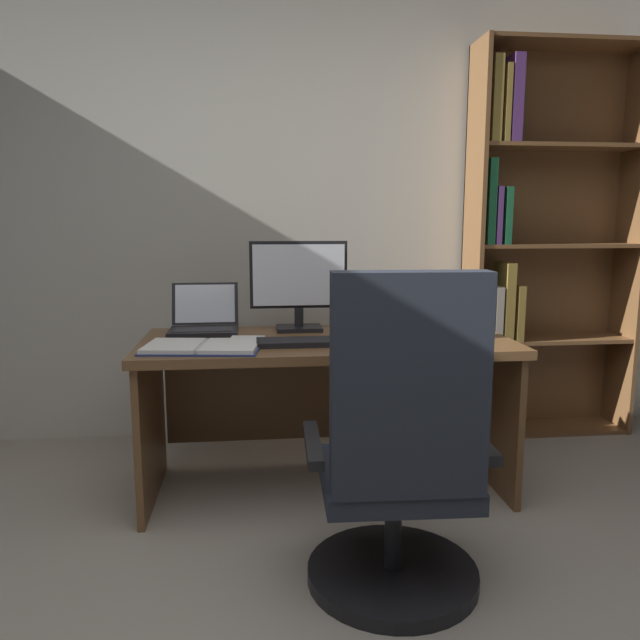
% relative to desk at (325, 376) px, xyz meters
% --- Properties ---
extents(wall_back, '(5.43, 0.12, 2.55)m').
position_rel_desk_xyz_m(wall_back, '(-0.07, 0.82, 0.75)').
color(wall_back, beige).
rests_on(wall_back, ground).
extents(desk, '(1.67, 0.71, 0.72)m').
position_rel_desk_xyz_m(desk, '(0.00, 0.00, 0.00)').
color(desk, brown).
rests_on(desk, ground).
extents(bookshelf, '(0.98, 0.29, 2.22)m').
position_rel_desk_xyz_m(bookshelf, '(1.27, 0.61, 0.54)').
color(bookshelf, brown).
rests_on(bookshelf, ground).
extents(office_chair, '(0.62, 0.60, 1.11)m').
position_rel_desk_xyz_m(office_chair, '(0.14, -0.93, -0.06)').
color(office_chair, black).
rests_on(office_chair, ground).
extents(monitor, '(0.47, 0.16, 0.43)m').
position_rel_desk_xyz_m(monitor, '(-0.11, 0.16, 0.41)').
color(monitor, black).
rests_on(monitor, desk).
extents(laptop, '(0.32, 0.29, 0.23)m').
position_rel_desk_xyz_m(laptop, '(-0.57, 0.16, 0.25)').
color(laptop, black).
rests_on(laptop, desk).
extents(keyboard, '(0.42, 0.15, 0.02)m').
position_rel_desk_xyz_m(keyboard, '(-0.11, -0.20, 0.21)').
color(keyboard, black).
rests_on(keyboard, desk).
extents(computer_mouse, '(0.06, 0.10, 0.04)m').
position_rel_desk_xyz_m(computer_mouse, '(0.19, -0.20, 0.22)').
color(computer_mouse, black).
rests_on(computer_mouse, desk).
extents(reading_stand_with_book, '(0.31, 0.25, 0.13)m').
position_rel_desk_xyz_m(reading_stand_with_book, '(0.41, 0.21, 0.26)').
color(reading_stand_with_book, black).
rests_on(reading_stand_with_book, desk).
extents(open_binder, '(0.51, 0.34, 0.02)m').
position_rel_desk_xyz_m(open_binder, '(-0.54, -0.25, 0.21)').
color(open_binder, navy).
rests_on(open_binder, desk).
extents(notepad, '(0.18, 0.23, 0.01)m').
position_rel_desk_xyz_m(notepad, '(-0.37, -0.11, 0.20)').
color(notepad, silver).
rests_on(notepad, desk).
extents(pen, '(0.14, 0.03, 0.01)m').
position_rel_desk_xyz_m(pen, '(-0.35, -0.11, 0.21)').
color(pen, maroon).
rests_on(pen, notepad).
extents(coffee_mug, '(0.09, 0.09, 0.10)m').
position_rel_desk_xyz_m(coffee_mug, '(0.66, -0.12, 0.24)').
color(coffee_mug, '#334C7A').
rests_on(coffee_mug, desk).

